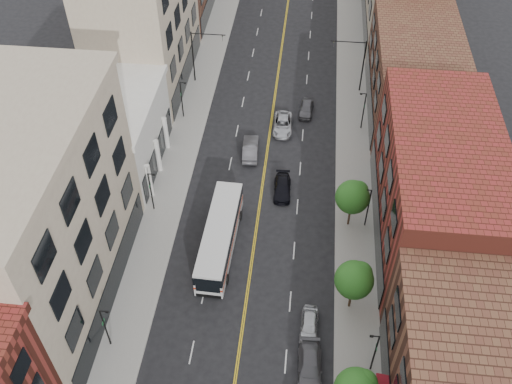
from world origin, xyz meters
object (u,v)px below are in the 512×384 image
(city_bus, at_px, (220,236))
(car_lane_c, at_px, (306,108))
(car_lane_behind, at_px, (250,148))
(car_parked_mid, at_px, (310,367))
(car_lane_a, at_px, (282,188))
(car_lane_b, at_px, (283,124))
(car_parked_far, at_px, (309,325))

(city_bus, xyz_separation_m, car_lane_c, (7.47, 22.90, -1.14))
(city_bus, xyz_separation_m, car_lane_behind, (1.36, 14.38, -1.03))
(car_parked_mid, relative_size, car_lane_behind, 1.00)
(city_bus, relative_size, car_lane_behind, 2.52)
(car_parked_mid, relative_size, car_lane_a, 1.09)
(city_bus, xyz_separation_m, car_lane_b, (4.76, 19.38, -1.13))
(car_parked_mid, distance_m, car_lane_behind, 27.83)
(car_parked_far, xyz_separation_m, car_lane_behind, (-7.70, 22.71, 0.14))
(car_lane_behind, xyz_separation_m, car_lane_b, (3.40, 5.00, -0.11))
(car_lane_a, xyz_separation_m, car_lane_b, (-0.74, 10.96, 0.05))
(car_lane_a, distance_m, car_lane_c, 14.62)
(car_parked_far, distance_m, car_lane_behind, 23.98)
(car_lane_a, distance_m, car_lane_b, 10.99)
(car_lane_a, bearing_deg, car_lane_b, 91.41)
(car_parked_mid, bearing_deg, car_parked_far, 90.64)
(car_parked_mid, distance_m, car_parked_far, 3.97)
(car_parked_mid, height_order, car_lane_a, car_parked_mid)
(car_parked_mid, distance_m, car_lane_a, 21.06)
(car_parked_far, relative_size, car_lane_behind, 0.80)
(car_lane_behind, bearing_deg, car_lane_c, -129.70)
(car_parked_mid, height_order, car_parked_far, car_parked_mid)
(car_parked_mid, distance_m, car_lane_c, 35.25)
(city_bus, bearing_deg, car_lane_c, 73.53)
(car_lane_behind, relative_size, car_lane_c, 1.21)
(car_parked_far, relative_size, car_lane_c, 0.97)
(city_bus, xyz_separation_m, car_parked_far, (9.06, -8.33, -1.16))
(car_lane_behind, relative_size, car_lane_b, 0.97)
(car_parked_mid, bearing_deg, city_bus, 124.76)
(city_bus, relative_size, car_lane_b, 2.45)
(car_lane_behind, bearing_deg, city_bus, 80.55)
(car_parked_mid, relative_size, car_parked_far, 1.24)
(car_parked_mid, bearing_deg, car_lane_behind, 104.30)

